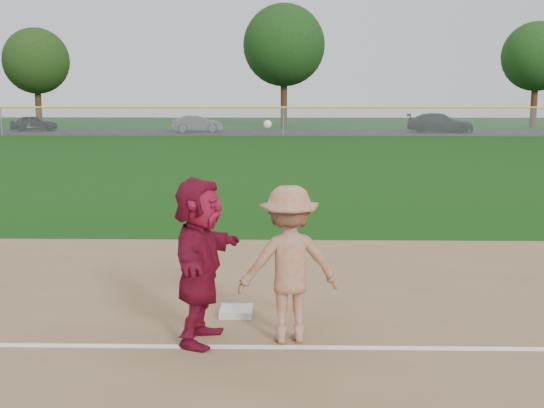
{
  "coord_description": "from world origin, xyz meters",
  "views": [
    {
      "loc": [
        0.2,
        -8.16,
        2.85
      ],
      "look_at": [
        0.0,
        1.5,
        1.3
      ],
      "focal_mm": 45.0,
      "sensor_mm": 36.0,
      "label": 1
    }
  ],
  "objects_px": {
    "car_mid": "(197,124)",
    "base_runner": "(199,261)",
    "car_right": "(440,123)",
    "car_left": "(34,123)",
    "first_base": "(236,311)"
  },
  "relations": [
    {
      "from": "car_mid",
      "to": "base_runner",
      "type": "bearing_deg",
      "value": 174.87
    },
    {
      "from": "base_runner",
      "to": "car_mid",
      "type": "height_order",
      "value": "base_runner"
    },
    {
      "from": "car_right",
      "to": "car_left",
      "type": "bearing_deg",
      "value": 97.65
    },
    {
      "from": "base_runner",
      "to": "car_left",
      "type": "bearing_deg",
      "value": 31.19
    },
    {
      "from": "base_runner",
      "to": "car_mid",
      "type": "relative_size",
      "value": 0.49
    },
    {
      "from": "car_right",
      "to": "car_mid",
      "type": "bearing_deg",
      "value": 99.79
    },
    {
      "from": "first_base",
      "to": "car_left",
      "type": "distance_m",
      "value": 49.77
    },
    {
      "from": "car_left",
      "to": "car_mid",
      "type": "height_order",
      "value": "car_mid"
    },
    {
      "from": "base_runner",
      "to": "car_right",
      "type": "xyz_separation_m",
      "value": [
        12.81,
        45.33,
        -0.24
      ]
    },
    {
      "from": "first_base",
      "to": "car_right",
      "type": "xyz_separation_m",
      "value": [
        12.46,
        44.37,
        0.68
      ]
    },
    {
      "from": "first_base",
      "to": "base_runner",
      "type": "bearing_deg",
      "value": -109.73
    },
    {
      "from": "first_base",
      "to": "car_right",
      "type": "distance_m",
      "value": 46.1
    },
    {
      "from": "car_mid",
      "to": "car_right",
      "type": "relative_size",
      "value": 0.77
    },
    {
      "from": "base_runner",
      "to": "car_mid",
      "type": "bearing_deg",
      "value": 16.33
    },
    {
      "from": "first_base",
      "to": "base_runner",
      "type": "relative_size",
      "value": 0.22
    }
  ]
}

